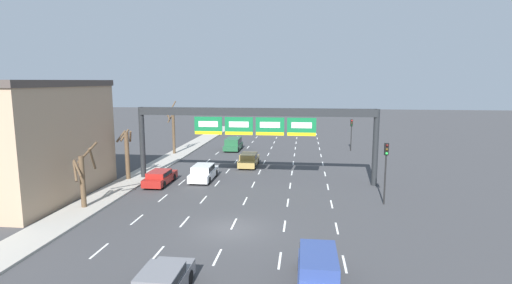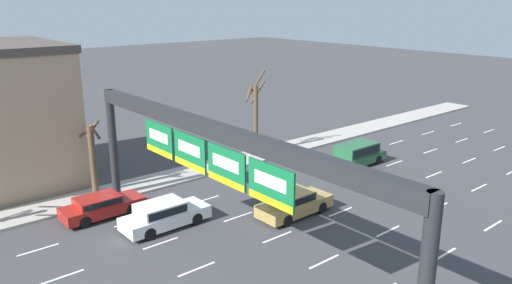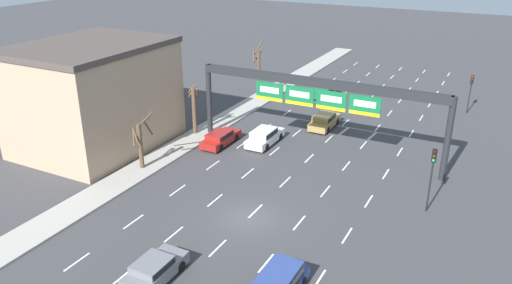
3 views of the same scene
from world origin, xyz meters
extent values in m
plane|color=#3D3D3F|center=(0.00, 0.00, 0.00)|extent=(220.00, 220.00, 0.00)
cube|color=#A8A399|center=(-11.30, 0.00, 0.07)|extent=(2.80, 110.00, 0.15)
cube|color=white|center=(-6.60, -4.00, 0.01)|extent=(0.12, 2.00, 0.01)
cube|color=white|center=(-6.60, 1.00, 0.01)|extent=(0.12, 2.00, 0.01)
cube|color=white|center=(-6.60, 6.00, 0.01)|extent=(0.12, 2.00, 0.01)
cube|color=white|center=(-6.60, 11.00, 0.01)|extent=(0.12, 2.00, 0.01)
cube|color=white|center=(-6.60, 16.00, 0.01)|extent=(0.12, 2.00, 0.01)
cube|color=white|center=(-6.60, 21.00, 0.01)|extent=(0.12, 2.00, 0.01)
cube|color=white|center=(-6.60, 26.00, 0.01)|extent=(0.12, 2.00, 0.01)
cube|color=white|center=(-6.60, 31.00, 0.01)|extent=(0.12, 2.00, 0.01)
cube|color=white|center=(-6.60, 36.00, 0.01)|extent=(0.12, 2.00, 0.01)
cube|color=white|center=(-6.60, 41.00, 0.01)|extent=(0.12, 2.00, 0.01)
cube|color=white|center=(-6.60, 46.00, 0.01)|extent=(0.12, 2.00, 0.01)
cube|color=white|center=(-3.30, -4.00, 0.01)|extent=(0.12, 2.00, 0.01)
cube|color=white|center=(-3.30, 1.00, 0.01)|extent=(0.12, 2.00, 0.01)
cube|color=white|center=(-3.30, 6.00, 0.01)|extent=(0.12, 2.00, 0.01)
cube|color=white|center=(-3.30, 11.00, 0.01)|extent=(0.12, 2.00, 0.01)
cube|color=white|center=(-3.30, 16.00, 0.01)|extent=(0.12, 2.00, 0.01)
cube|color=white|center=(-3.30, 21.00, 0.01)|extent=(0.12, 2.00, 0.01)
cube|color=white|center=(-3.30, 26.00, 0.01)|extent=(0.12, 2.00, 0.01)
cube|color=white|center=(-3.30, 31.00, 0.01)|extent=(0.12, 2.00, 0.01)
cube|color=white|center=(-3.30, 36.00, 0.01)|extent=(0.12, 2.00, 0.01)
cube|color=white|center=(-3.30, 41.00, 0.01)|extent=(0.12, 2.00, 0.01)
cube|color=white|center=(-3.30, 46.00, 0.01)|extent=(0.12, 2.00, 0.01)
cube|color=white|center=(0.00, -4.00, 0.01)|extent=(0.12, 2.00, 0.01)
cube|color=white|center=(0.00, 1.00, 0.01)|extent=(0.12, 2.00, 0.01)
cube|color=white|center=(0.00, 6.00, 0.01)|extent=(0.12, 2.00, 0.01)
cube|color=white|center=(0.00, 11.00, 0.01)|extent=(0.12, 2.00, 0.01)
cube|color=white|center=(0.00, 16.00, 0.01)|extent=(0.12, 2.00, 0.01)
cube|color=white|center=(0.00, 21.00, 0.01)|extent=(0.12, 2.00, 0.01)
cube|color=white|center=(0.00, 26.00, 0.01)|extent=(0.12, 2.00, 0.01)
cube|color=white|center=(0.00, 31.00, 0.01)|extent=(0.12, 2.00, 0.01)
cube|color=white|center=(0.00, 36.00, 0.01)|extent=(0.12, 2.00, 0.01)
cube|color=white|center=(0.00, 41.00, 0.01)|extent=(0.12, 2.00, 0.01)
cube|color=white|center=(0.00, 46.00, 0.01)|extent=(0.12, 2.00, 0.01)
cube|color=white|center=(3.30, -4.00, 0.01)|extent=(0.12, 2.00, 0.01)
cube|color=white|center=(3.30, 1.00, 0.01)|extent=(0.12, 2.00, 0.01)
cube|color=white|center=(3.30, 6.00, 0.01)|extent=(0.12, 2.00, 0.01)
cube|color=white|center=(3.30, 11.00, 0.01)|extent=(0.12, 2.00, 0.01)
cube|color=white|center=(3.30, 16.00, 0.01)|extent=(0.12, 2.00, 0.01)
cube|color=white|center=(3.30, 21.00, 0.01)|extent=(0.12, 2.00, 0.01)
cube|color=white|center=(3.30, 26.00, 0.01)|extent=(0.12, 2.00, 0.01)
cube|color=white|center=(3.30, 31.00, 0.01)|extent=(0.12, 2.00, 0.01)
cube|color=white|center=(3.30, 36.00, 0.01)|extent=(0.12, 2.00, 0.01)
cube|color=white|center=(3.30, 41.00, 0.01)|extent=(0.12, 2.00, 0.01)
cube|color=white|center=(3.30, 46.00, 0.01)|extent=(0.12, 2.00, 0.01)
cube|color=white|center=(6.60, -4.00, 0.01)|extent=(0.12, 2.00, 0.01)
cube|color=white|center=(6.60, 1.00, 0.01)|extent=(0.12, 2.00, 0.01)
cube|color=white|center=(6.60, 6.00, 0.01)|extent=(0.12, 2.00, 0.01)
cube|color=white|center=(6.60, 11.00, 0.01)|extent=(0.12, 2.00, 0.01)
cube|color=white|center=(6.60, 16.00, 0.01)|extent=(0.12, 2.00, 0.01)
cube|color=white|center=(6.60, 21.00, 0.01)|extent=(0.12, 2.00, 0.01)
cube|color=white|center=(6.60, 26.00, 0.01)|extent=(0.12, 2.00, 0.01)
cube|color=white|center=(6.60, 31.00, 0.01)|extent=(0.12, 2.00, 0.01)
cube|color=white|center=(6.60, 36.00, 0.01)|extent=(0.12, 2.00, 0.01)
cube|color=white|center=(6.60, 41.00, 0.01)|extent=(0.12, 2.00, 0.01)
cube|color=white|center=(6.60, 46.00, 0.01)|extent=(0.12, 2.00, 0.01)
cylinder|color=#232628|center=(-10.70, 12.09, 3.40)|extent=(0.50, 0.50, 6.79)
cylinder|color=#232628|center=(10.70, 12.09, 3.40)|extent=(0.50, 0.50, 6.79)
cube|color=#232628|center=(0.00, 12.09, 6.44)|extent=(21.40, 0.60, 0.70)
cube|color=#116B38|center=(-4.22, 11.75, 5.19)|extent=(2.56, 0.08, 1.60)
cube|color=white|center=(-4.22, 11.70, 5.34)|extent=(1.79, 0.02, 0.51)
cube|color=yellow|center=(-4.22, 11.70, 4.53)|extent=(2.51, 0.02, 0.29)
cube|color=#116B38|center=(-1.41, 11.75, 5.19)|extent=(2.56, 0.08, 1.60)
cube|color=white|center=(-1.41, 11.70, 5.34)|extent=(1.79, 0.02, 0.51)
cube|color=yellow|center=(-1.41, 11.70, 4.53)|extent=(2.51, 0.02, 0.29)
cube|color=#116B38|center=(1.41, 11.75, 5.19)|extent=(2.56, 0.08, 1.60)
cube|color=white|center=(1.41, 11.70, 5.34)|extent=(1.79, 0.02, 0.51)
cube|color=yellow|center=(1.41, 11.70, 4.53)|extent=(2.51, 0.02, 0.29)
cube|color=#116B38|center=(4.22, 11.75, 5.19)|extent=(2.56, 0.08, 1.60)
cube|color=white|center=(4.22, 11.70, 5.34)|extent=(1.79, 0.02, 0.51)
cube|color=yellow|center=(4.22, 11.70, 4.53)|extent=(2.51, 0.02, 0.29)
cube|color=tan|center=(-18.12, 5.06, 4.39)|extent=(10.05, 12.76, 8.78)
cube|color=#4C423D|center=(-18.12, 5.06, 9.03)|extent=(10.25, 13.01, 0.50)
cube|color=navy|center=(5.17, -6.38, 0.48)|extent=(1.82, 4.58, 0.56)
cube|color=navy|center=(5.17, -6.43, 1.17)|extent=(1.67, 3.21, 0.83)
cube|color=black|center=(5.17, -6.43, 1.17)|extent=(1.71, 2.95, 0.60)
cylinder|color=black|center=(4.36, -5.01, 0.33)|extent=(0.22, 0.66, 0.66)
cylinder|color=black|center=(5.99, -5.01, 0.33)|extent=(0.22, 0.66, 0.66)
cube|color=maroon|center=(-8.33, 10.16, 0.52)|extent=(1.75, 4.59, 0.64)
cube|color=maroon|center=(-8.33, 9.88, 1.06)|extent=(1.61, 2.39, 0.43)
cube|color=black|center=(-8.33, 9.88, 1.06)|extent=(1.65, 2.20, 0.31)
cylinder|color=black|center=(-9.12, 11.54, 0.33)|extent=(0.22, 0.66, 0.66)
cylinder|color=black|center=(-7.55, 11.54, 0.33)|extent=(0.22, 0.66, 0.66)
cylinder|color=black|center=(-9.12, 8.78, 0.33)|extent=(0.22, 0.66, 0.66)
cylinder|color=black|center=(-7.55, 8.78, 0.33)|extent=(0.22, 0.66, 0.66)
cube|color=#235B38|center=(-4.95, 28.56, 0.52)|extent=(1.95, 4.64, 0.64)
cube|color=#235B38|center=(-4.95, 28.52, 1.24)|extent=(1.79, 3.25, 0.81)
cube|color=black|center=(-4.95, 28.52, 1.24)|extent=(1.83, 2.99, 0.58)
cylinder|color=black|center=(-5.84, 29.96, 0.33)|extent=(0.22, 0.66, 0.66)
cylinder|color=black|center=(-4.07, 29.96, 0.33)|extent=(0.22, 0.66, 0.66)
cylinder|color=black|center=(-5.84, 27.17, 0.33)|extent=(0.22, 0.66, 0.66)
cylinder|color=black|center=(-4.07, 27.17, 0.33)|extent=(0.22, 0.66, 0.66)
cube|color=#A88947|center=(-1.47, 18.69, 0.55)|extent=(1.81, 4.61, 0.70)
cube|color=#A88947|center=(-1.47, 18.41, 1.18)|extent=(1.66, 2.40, 0.55)
cube|color=black|center=(-1.47, 18.41, 1.18)|extent=(1.70, 2.21, 0.39)
cylinder|color=black|center=(-2.29, 20.07, 0.33)|extent=(0.22, 0.66, 0.66)
cylinder|color=black|center=(-0.65, 20.07, 0.33)|extent=(0.22, 0.66, 0.66)
cylinder|color=black|center=(-2.29, 17.30, 0.33)|extent=(0.22, 0.66, 0.66)
cylinder|color=black|center=(-0.65, 17.30, 0.33)|extent=(0.22, 0.66, 0.66)
cube|color=silver|center=(-4.85, 12.21, 0.54)|extent=(1.83, 4.80, 0.68)
cube|color=silver|center=(-4.85, 11.92, 1.17)|extent=(1.69, 2.50, 0.59)
cube|color=black|center=(-4.85, 11.92, 1.17)|extent=(1.72, 2.30, 0.42)
cylinder|color=black|center=(-5.67, 13.65, 0.33)|extent=(0.22, 0.66, 0.66)
cylinder|color=black|center=(-4.02, 13.65, 0.33)|extent=(0.22, 0.66, 0.66)
cylinder|color=black|center=(-5.67, 10.77, 0.33)|extent=(0.22, 0.66, 0.66)
cylinder|color=black|center=(-4.02, 10.77, 0.33)|extent=(0.22, 0.66, 0.66)
cube|color=slate|center=(-1.49, -8.34, 1.11)|extent=(1.66, 2.07, 0.43)
cube|color=black|center=(-1.49, -8.34, 1.11)|extent=(1.69, 1.91, 0.31)
cylinder|color=black|center=(-2.30, -6.91, 0.33)|extent=(0.22, 0.66, 0.66)
cylinder|color=black|center=(-0.68, -6.91, 0.33)|extent=(0.22, 0.66, 0.66)
cylinder|color=black|center=(10.51, 6.49, 1.88)|extent=(0.12, 0.12, 3.77)
cube|color=black|center=(10.51, 6.49, 4.22)|extent=(0.30, 0.24, 0.90)
sphere|color=#3D0E0C|center=(10.51, 6.36, 4.52)|extent=(0.20, 0.20, 0.20)
sphere|color=#412F0C|center=(10.51, 6.36, 4.22)|extent=(0.20, 0.20, 0.20)
sphere|color=green|center=(10.51, 6.36, 3.92)|extent=(0.20, 0.20, 0.20)
cylinder|color=black|center=(10.64, 29.80, 1.65)|extent=(0.12, 0.12, 3.29)
cube|color=black|center=(10.64, 29.80, 3.74)|extent=(0.30, 0.24, 0.90)
sphere|color=red|center=(10.64, 29.67, 4.04)|extent=(0.20, 0.20, 0.20)
sphere|color=#412F0C|center=(10.64, 29.67, 3.74)|extent=(0.20, 0.20, 0.20)
sphere|color=#0E3515|center=(10.64, 29.67, 3.44)|extent=(0.20, 0.20, 0.20)
cylinder|color=brown|center=(-11.83, 11.18, 2.35)|extent=(0.40, 0.40, 4.39)
cylinder|color=brown|center=(-12.13, 11.45, 4.20)|extent=(0.77, 0.81, 1.14)
cylinder|color=brown|center=(-11.52, 11.36, 4.13)|extent=(0.59, 0.84, 1.11)
cylinder|color=brown|center=(-12.41, 11.32, 4.12)|extent=(0.48, 1.30, 1.00)
cylinder|color=brown|center=(-11.35, 2.73, 2.03)|extent=(0.37, 0.37, 3.76)
cylinder|color=brown|center=(-11.69, 2.45, 2.84)|extent=(0.77, 0.90, 1.33)
cylinder|color=brown|center=(-10.62, 2.97, 3.68)|extent=(0.68, 1.63, 1.85)
cylinder|color=brown|center=(-11.49, 2.42, 3.10)|extent=(0.82, 0.49, 1.18)
cylinder|color=brown|center=(-11.31, 3.54, 4.03)|extent=(1.75, 0.25, 1.69)
cylinder|color=brown|center=(-11.78, 24.42, 2.86)|extent=(0.35, 0.35, 5.43)
cylinder|color=brown|center=(-12.28, 24.16, 4.93)|extent=(0.71, 1.17, 1.20)
cylinder|color=brown|center=(-12.08, 24.86, 4.93)|extent=(1.08, 0.81, 1.88)
cylinder|color=brown|center=(-12.12, 24.88, 5.74)|extent=(1.11, 0.90, 1.95)
camera|label=1|loc=(4.42, -23.50, 9.23)|focal=28.00mm
camera|label=2|loc=(17.38, -0.04, 11.92)|focal=35.00mm
camera|label=3|loc=(13.93, -25.70, 17.70)|focal=35.00mm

